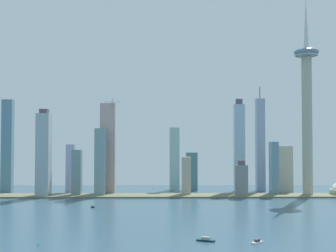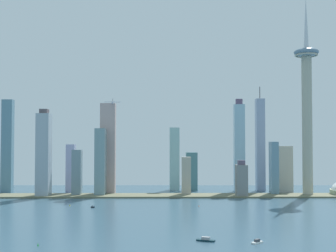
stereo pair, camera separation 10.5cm
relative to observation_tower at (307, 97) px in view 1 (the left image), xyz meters
name	(u,v)px [view 1 (the left image)]	position (x,y,z in m)	size (l,w,h in m)	color
waterfront_pier	(177,196)	(-231.46, -9.05, -173.22)	(777.30, 56.97, 2.77)	#6A6B51
observation_tower	(307,97)	(0.00, 0.00, 0.00)	(44.07, 44.07, 357.34)	#AEAB97
skyscraper_0	(192,171)	(-200.61, 93.74, -137.31)	(22.04, 25.06, 74.60)	#47777F
skyscraper_1	(186,176)	(-215.28, 6.65, -140.47)	(15.87, 16.06, 68.28)	#B1A996
skyscraper_2	(285,169)	(-24.91, 60.15, -130.95)	(25.66, 25.30, 87.32)	#B7B09F
skyscraper_3	(239,147)	(-109.50, 71.60, -88.64)	(20.08, 16.93, 178.57)	#97BED3
skyscraper_4	(108,149)	(-357.86, 29.03, -91.67)	(27.24, 20.91, 165.88)	#BFA39E
skyscraper_5	(100,162)	(-367.21, -2.25, -115.12)	(18.18, 24.86, 118.98)	gray
skyscraper_6	(241,180)	(-121.20, -19.61, -145.29)	(18.91, 23.92, 63.39)	gray
skyscraper_7	(7,146)	(-546.44, 41.83, -87.58)	(19.59, 15.16, 174.05)	slate
skyscraper_8	(77,173)	(-408.99, 0.61, -133.95)	(16.23, 17.52, 81.32)	gray
skyscraper_9	(274,168)	(-56.87, 13.42, -126.91)	(12.92, 22.69, 95.39)	#64899D
skyscraper_10	(71,169)	(-427.79, 38.23, -129.27)	(15.69, 16.57, 90.68)	#A6A9D2
skyscraper_11	(260,145)	(-66.88, 81.31, -84.57)	(16.49, 17.60, 203.81)	#92A1C0
skyscraper_12	(174,159)	(-234.28, 97.18, -112.72)	(19.37, 18.49, 123.78)	#95C1BF
skyscraper_13	(44,154)	(-463.80, -15.03, -100.97)	(22.34, 27.28, 152.15)	#9BA9B4
boat_0	(257,242)	(-168.39, -380.72, -173.16)	(12.26, 11.90, 4.04)	white
boat_1	(93,207)	(-357.49, -147.31, -173.25)	(6.07, 4.65, 3.69)	#1D2832
boat_2	(206,240)	(-215.19, -370.98, -173.12)	(18.17, 11.25, 4.17)	#0D2A34
channel_buoy_0	(70,205)	(-394.34, -128.58, -173.36)	(1.65, 1.65, 2.50)	yellow
channel_buoy_1	(38,244)	(-368.58, -389.54, -173.13)	(1.28, 1.28, 2.95)	green
channel_buoy_2	(199,206)	(-203.70, -135.32, -173.67)	(1.11, 1.11, 1.88)	#E54C19
airplane	(112,103)	(-348.02, 9.11, -8.66)	(30.05, 29.70, 7.89)	silver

